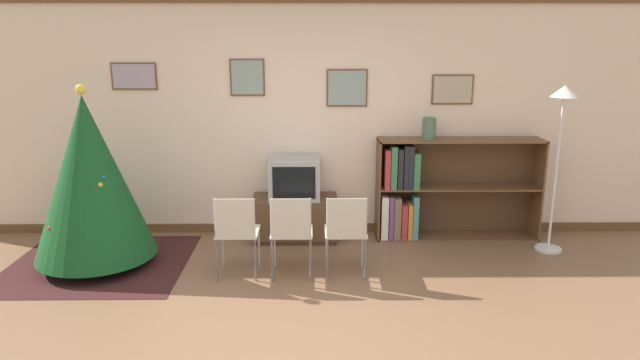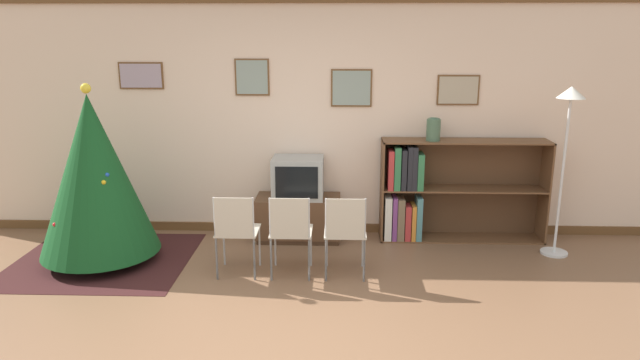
{
  "view_description": "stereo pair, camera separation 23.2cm",
  "coord_description": "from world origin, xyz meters",
  "px_view_note": "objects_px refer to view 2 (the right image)",
  "views": [
    {
      "loc": [
        0.23,
        -3.91,
        2.3
      ],
      "look_at": [
        0.28,
        1.37,
        0.92
      ],
      "focal_mm": 32.0,
      "sensor_mm": 36.0,
      "label": 1
    },
    {
      "loc": [
        0.46,
        -3.91,
        2.3
      ],
      "look_at": [
        0.28,
        1.37,
        0.92
      ],
      "focal_mm": 32.0,
      "sensor_mm": 36.0,
      "label": 2
    }
  ],
  "objects_px": {
    "television": "(298,178)",
    "vase": "(433,129)",
    "folding_chair_left": "(236,230)",
    "folding_chair_center": "(291,230)",
    "tv_console": "(298,218)",
    "christmas_tree": "(95,175)",
    "standing_lamp": "(568,127)",
    "folding_chair_right": "(345,231)",
    "bookshelf": "(431,192)"
  },
  "relations": [
    {
      "from": "bookshelf",
      "to": "tv_console",
      "type": "bearing_deg",
      "value": -177.51
    },
    {
      "from": "folding_chair_right",
      "to": "vase",
      "type": "bearing_deg",
      "value": 48.23
    },
    {
      "from": "standing_lamp",
      "to": "folding_chair_left",
      "type": "bearing_deg",
      "value": -168.3
    },
    {
      "from": "folding_chair_right",
      "to": "bookshelf",
      "type": "bearing_deg",
      "value": 48.7
    },
    {
      "from": "folding_chair_right",
      "to": "folding_chair_center",
      "type": "bearing_deg",
      "value": 180.0
    },
    {
      "from": "tv_console",
      "to": "standing_lamp",
      "type": "distance_m",
      "value": 3.0
    },
    {
      "from": "folding_chair_left",
      "to": "vase",
      "type": "distance_m",
      "value": 2.41
    },
    {
      "from": "folding_chair_center",
      "to": "bookshelf",
      "type": "relative_size",
      "value": 0.45
    },
    {
      "from": "tv_console",
      "to": "folding_chair_center",
      "type": "bearing_deg",
      "value": -90.0
    },
    {
      "from": "folding_chair_center",
      "to": "vase",
      "type": "relative_size",
      "value": 3.29
    },
    {
      "from": "folding_chair_left",
      "to": "folding_chair_center",
      "type": "relative_size",
      "value": 1.0
    },
    {
      "from": "tv_console",
      "to": "vase",
      "type": "xyz_separation_m",
      "value": [
        1.48,
        0.03,
        1.02
      ]
    },
    {
      "from": "television",
      "to": "standing_lamp",
      "type": "relative_size",
      "value": 0.32
    },
    {
      "from": "tv_console",
      "to": "folding_chair_center",
      "type": "distance_m",
      "value": 1.07
    },
    {
      "from": "folding_chair_center",
      "to": "bookshelf",
      "type": "height_order",
      "value": "bookshelf"
    },
    {
      "from": "folding_chair_center",
      "to": "television",
      "type": "bearing_deg",
      "value": 90.0
    },
    {
      "from": "tv_console",
      "to": "bookshelf",
      "type": "bearing_deg",
      "value": 2.49
    },
    {
      "from": "tv_console",
      "to": "vase",
      "type": "bearing_deg",
      "value": 1.1
    },
    {
      "from": "christmas_tree",
      "to": "television",
      "type": "distance_m",
      "value": 2.12
    },
    {
      "from": "folding_chair_right",
      "to": "folding_chair_left",
      "type": "bearing_deg",
      "value": 180.0
    },
    {
      "from": "folding_chair_right",
      "to": "vase",
      "type": "relative_size",
      "value": 3.29
    },
    {
      "from": "folding_chair_center",
      "to": "standing_lamp",
      "type": "height_order",
      "value": "standing_lamp"
    },
    {
      "from": "tv_console",
      "to": "vase",
      "type": "relative_size",
      "value": 3.81
    },
    {
      "from": "folding_chair_center",
      "to": "vase",
      "type": "xyz_separation_m",
      "value": [
        1.48,
        1.08,
        0.8
      ]
    },
    {
      "from": "folding_chair_left",
      "to": "bookshelf",
      "type": "relative_size",
      "value": 0.45
    },
    {
      "from": "bookshelf",
      "to": "vase",
      "type": "distance_m",
      "value": 0.72
    },
    {
      "from": "television",
      "to": "christmas_tree",
      "type": "bearing_deg",
      "value": -160.29
    },
    {
      "from": "folding_chair_left",
      "to": "folding_chair_right",
      "type": "bearing_deg",
      "value": 0.0
    },
    {
      "from": "folding_chair_left",
      "to": "vase",
      "type": "height_order",
      "value": "vase"
    },
    {
      "from": "standing_lamp",
      "to": "television",
      "type": "bearing_deg",
      "value": 172.46
    },
    {
      "from": "television",
      "to": "vase",
      "type": "relative_size",
      "value": 2.26
    },
    {
      "from": "folding_chair_center",
      "to": "folding_chair_right",
      "type": "height_order",
      "value": "same"
    },
    {
      "from": "christmas_tree",
      "to": "folding_chair_center",
      "type": "xyz_separation_m",
      "value": [
        1.98,
        -0.33,
        -0.44
      ]
    },
    {
      "from": "tv_console",
      "to": "folding_chair_right",
      "type": "bearing_deg",
      "value": -63.63
    },
    {
      "from": "tv_console",
      "to": "folding_chair_right",
      "type": "distance_m",
      "value": 1.19
    },
    {
      "from": "folding_chair_center",
      "to": "christmas_tree",
      "type": "bearing_deg",
      "value": 170.44
    },
    {
      "from": "christmas_tree",
      "to": "television",
      "type": "bearing_deg",
      "value": 19.71
    },
    {
      "from": "folding_chair_center",
      "to": "vase",
      "type": "bearing_deg",
      "value": 36.01
    },
    {
      "from": "tv_console",
      "to": "standing_lamp",
      "type": "relative_size",
      "value": 0.53
    },
    {
      "from": "standing_lamp",
      "to": "vase",
      "type": "bearing_deg",
      "value": 162.81
    },
    {
      "from": "television",
      "to": "folding_chair_right",
      "type": "xyz_separation_m",
      "value": [
        0.52,
        -1.05,
        -0.25
      ]
    },
    {
      "from": "television",
      "to": "vase",
      "type": "distance_m",
      "value": 1.58
    },
    {
      "from": "bookshelf",
      "to": "standing_lamp",
      "type": "distance_m",
      "value": 1.56
    },
    {
      "from": "tv_console",
      "to": "folding_chair_center",
      "type": "height_order",
      "value": "folding_chair_center"
    },
    {
      "from": "folding_chair_left",
      "to": "folding_chair_right",
      "type": "relative_size",
      "value": 1.0
    },
    {
      "from": "folding_chair_left",
      "to": "standing_lamp",
      "type": "relative_size",
      "value": 0.46
    },
    {
      "from": "folding_chair_right",
      "to": "television",
      "type": "bearing_deg",
      "value": 116.42
    },
    {
      "from": "folding_chair_left",
      "to": "folding_chair_right",
      "type": "distance_m",
      "value": 1.04
    },
    {
      "from": "folding_chair_right",
      "to": "christmas_tree",
      "type": "bearing_deg",
      "value": 172.4
    },
    {
      "from": "christmas_tree",
      "to": "bookshelf",
      "type": "height_order",
      "value": "christmas_tree"
    }
  ]
}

